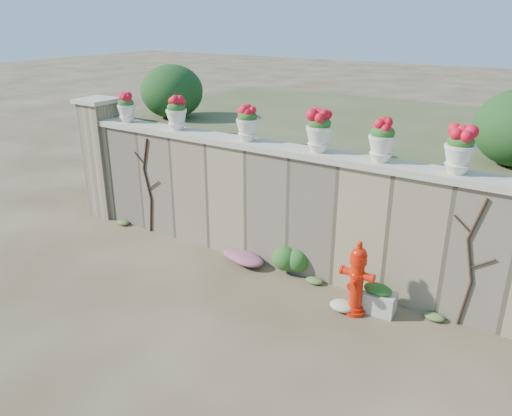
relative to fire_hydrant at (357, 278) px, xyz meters
The scene contains 19 objects.
ground 2.22m from the fire_hydrant, 150.28° to the right, with size 80.00×80.00×0.00m, color #463A23.
stone_wall 2.05m from the fire_hydrant, 158.49° to the left, with size 8.00×0.40×2.00m, color gray.
wall_cap 2.49m from the fire_hydrant, 158.49° to the left, with size 8.10×0.52×0.10m, color beige.
gate_pillar 6.10m from the fire_hydrant, behind, with size 0.72×0.72×2.48m.
raised_fill 4.38m from the fire_hydrant, 115.36° to the left, with size 9.00×6.00×2.00m, color #384C23.
back_shrub_left 5.77m from the fire_hydrant, 159.09° to the left, with size 1.30×1.30×1.10m, color #143814.
vine_left 4.59m from the fire_hydrant, behind, with size 0.60×0.04×1.91m.
vine_right 1.52m from the fire_hydrant, 20.72° to the left, with size 0.60×0.04×1.91m.
fire_hydrant is the anchor object (origin of this frame).
planter_box 0.49m from the fire_hydrant, 38.85° to the left, with size 0.55×0.34×0.45m.
green_shrub 1.48m from the fire_hydrant, 160.45° to the left, with size 0.63×0.57×0.60m, color #1E5119.
magenta_clump 2.26m from the fire_hydrant, behind, with size 1.03×0.69×0.28m, color #D22A91.
white_flowers 0.54m from the fire_hydrant, behind, with size 0.47×0.38×0.17m, color white.
urn_pot_0 5.52m from the fire_hydrant, behind, with size 0.34×0.34×0.54m.
urn_pot_1 4.36m from the fire_hydrant, 169.31° to the left, with size 0.38×0.38×0.59m.
urn_pot_2 3.06m from the fire_hydrant, 162.66° to the left, with size 0.37×0.37×0.58m.
urn_pot_3 2.25m from the fire_hydrant, 145.03° to the left, with size 0.40×0.40×0.63m.
urn_pot_4 1.97m from the fire_hydrant, 95.27° to the left, with size 0.39×0.39×0.61m.
urn_pot_5 2.21m from the fire_hydrant, 37.00° to the left, with size 0.39×0.39×0.62m.
Camera 1 is at (4.05, -4.94, 4.07)m, focal length 35.00 mm.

